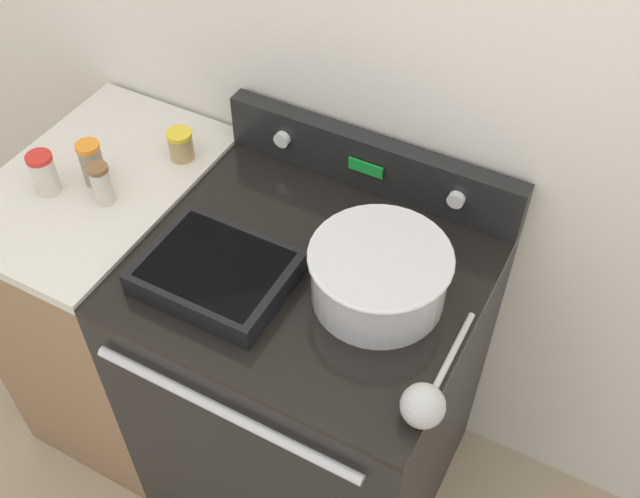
# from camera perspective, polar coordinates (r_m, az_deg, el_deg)

# --- Properties ---
(kitchen_wall) EXTENTS (8.00, 0.05, 2.50)m
(kitchen_wall) POSITION_cam_1_polar(r_m,az_deg,el_deg) (1.73, 5.22, 13.73)
(kitchen_wall) COLOR silver
(kitchen_wall) RESTS_ON ground_plane
(stove_range) EXTENTS (0.77, 0.71, 0.94)m
(stove_range) POSITION_cam_1_polar(r_m,az_deg,el_deg) (2.05, -0.73, -10.21)
(stove_range) COLOR black
(stove_range) RESTS_ON ground_plane
(control_panel) EXTENTS (0.77, 0.07, 0.15)m
(control_panel) POSITION_cam_1_polar(r_m,az_deg,el_deg) (1.83, 3.93, 6.58)
(control_panel) COLOR black
(control_panel) RESTS_ON stove_range
(side_counter) EXTENTS (0.46, 0.68, 0.95)m
(side_counter) POSITION_cam_1_polar(r_m,az_deg,el_deg) (2.29, -14.38, -3.66)
(side_counter) COLOR #896B4C
(side_counter) RESTS_ON ground_plane
(mixing_bowl) EXTENTS (0.31, 0.31, 0.13)m
(mixing_bowl) POSITION_cam_1_polar(r_m,az_deg,el_deg) (1.57, 4.55, -1.84)
(mixing_bowl) COLOR silver
(mixing_bowl) RESTS_ON stove_range
(casserole_dish) EXTENTS (0.32, 0.25, 0.06)m
(casserole_dish) POSITION_cam_1_polar(r_m,az_deg,el_deg) (1.64, -7.92, -1.72)
(casserole_dish) COLOR black
(casserole_dish) RESTS_ON stove_range
(ladle) EXTENTS (0.09, 0.32, 0.09)m
(ladle) POSITION_cam_1_polar(r_m,az_deg,el_deg) (1.44, 8.00, -11.49)
(ladle) COLOR #B7B7B7
(ladle) RESTS_ON stove_range
(spice_jar_yellow_cap) EXTENTS (0.07, 0.07, 0.08)m
(spice_jar_yellow_cap) POSITION_cam_1_polar(r_m,az_deg,el_deg) (1.94, -10.56, 7.81)
(spice_jar_yellow_cap) COLOR tan
(spice_jar_yellow_cap) RESTS_ON side_counter
(spice_jar_brown_cap) EXTENTS (0.05, 0.05, 0.11)m
(spice_jar_brown_cap) POSITION_cam_1_polar(r_m,az_deg,el_deg) (1.85, -16.30, 4.79)
(spice_jar_brown_cap) COLOR beige
(spice_jar_brown_cap) RESTS_ON side_counter
(spice_jar_orange_cap) EXTENTS (0.06, 0.06, 0.12)m
(spice_jar_orange_cap) POSITION_cam_1_polar(r_m,az_deg,el_deg) (1.91, -16.98, 6.30)
(spice_jar_orange_cap) COLOR gray
(spice_jar_orange_cap) RESTS_ON side_counter
(spice_jar_red_cap) EXTENTS (0.06, 0.06, 0.11)m
(spice_jar_red_cap) POSITION_cam_1_polar(r_m,az_deg,el_deg) (1.93, -20.28, 5.45)
(spice_jar_red_cap) COLOR beige
(spice_jar_red_cap) RESTS_ON side_counter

